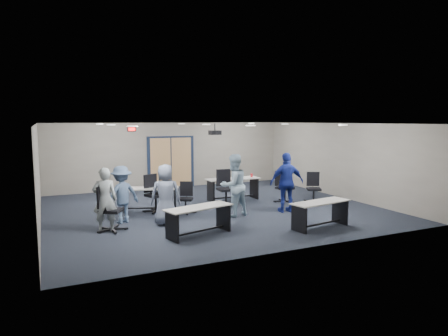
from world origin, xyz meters
name	(u,v)px	position (x,y,z in m)	size (l,w,h in m)	color
floor	(213,209)	(0.00, 0.00, 0.00)	(10.00, 10.00, 0.00)	black
back_wall	(171,155)	(0.00, 4.50, 1.35)	(10.00, 0.04, 2.70)	gray
front_wall	(294,189)	(0.00, -4.50, 1.35)	(10.00, 0.04, 2.70)	gray
left_wall	(38,176)	(-5.00, 0.00, 1.35)	(0.04, 9.00, 2.70)	gray
right_wall	(338,160)	(5.00, 0.00, 1.35)	(0.04, 9.00, 2.70)	gray
ceiling	(212,124)	(0.00, 0.00, 2.70)	(10.00, 9.00, 0.04)	white
double_door	(171,162)	(0.00, 4.46, 1.05)	(2.00, 0.07, 2.20)	#111C33
exit_sign	(132,129)	(-1.60, 4.44, 2.45)	(0.32, 0.07, 0.18)	black
ceiling_projector	(215,133)	(0.30, 0.50, 2.40)	(0.35, 0.32, 0.37)	black
ceiling_can_lights	(209,124)	(0.00, 0.25, 2.67)	(6.24, 5.74, 0.02)	white
table_front_left	(199,216)	(-1.45, -2.58, 0.48)	(1.83, 1.02, 0.71)	#B9B5AE
table_front_right	(320,210)	(1.69, -3.26, 0.48)	(1.78, 0.83, 0.70)	#B9B5AE
table_back_left	(149,195)	(-1.94, 0.47, 0.50)	(1.91, 1.18, 0.74)	#B9B5AE
table_back_right	(233,185)	(1.20, 0.99, 0.54)	(1.91, 0.65, 1.06)	#B9B5AE
chair_back_a	(156,194)	(-1.77, 0.28, 0.58)	(0.72, 0.72, 1.15)	black
chair_back_b	(186,198)	(-0.99, -0.23, 0.47)	(0.59, 0.59, 0.94)	black
chair_back_c	(226,188)	(0.58, 0.23, 0.59)	(0.74, 0.74, 1.18)	black
chair_back_d	(285,187)	(2.61, -0.15, 0.55)	(0.69, 0.69, 1.09)	black
chair_loose_left	(111,208)	(-3.34, -1.31, 0.58)	(0.73, 0.73, 1.16)	black
chair_loose_right	(314,188)	(3.50, -0.58, 0.52)	(0.65, 0.65, 1.03)	black
person_gray	(105,200)	(-3.50, -1.32, 0.82)	(0.60, 0.39, 1.64)	gray
person_plaid	(166,195)	(-1.91, -1.30, 0.82)	(0.81, 0.52, 1.65)	slate
person_lightblue	(234,185)	(0.17, -1.18, 0.92)	(0.89, 0.69, 1.83)	#9DBBD0
person_navy	(287,182)	(1.89, -1.36, 0.92)	(1.07, 0.45, 1.83)	navy
person_back	(122,194)	(-2.95, -0.59, 0.79)	(1.02, 0.58, 1.58)	#496083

